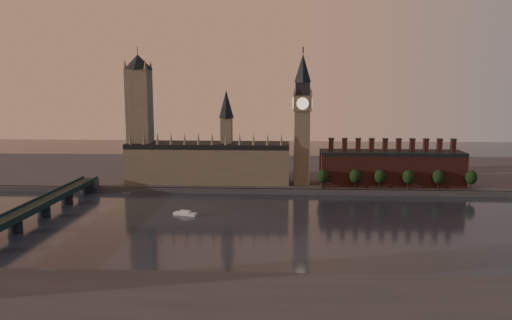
{
  "coord_description": "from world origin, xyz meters",
  "views": [
    {
      "loc": [
        -5.39,
        -280.6,
        82.7
      ],
      "look_at": [
        -23.16,
        55.0,
        31.45
      ],
      "focal_mm": 35.0,
      "sensor_mm": 36.0,
      "label": 1
    }
  ],
  "objects_px": {
    "victoria_tower": "(140,114)",
    "westminster_bridge": "(28,213)",
    "big_ben": "(302,118)",
    "river_boat": "(185,213)"
  },
  "relations": [
    {
      "from": "westminster_bridge",
      "to": "victoria_tower",
      "type": "bearing_deg",
      "value": 73.44
    },
    {
      "from": "victoria_tower",
      "to": "big_ben",
      "type": "bearing_deg",
      "value": -2.2
    },
    {
      "from": "river_boat",
      "to": "victoria_tower",
      "type": "bearing_deg",
      "value": 135.96
    },
    {
      "from": "victoria_tower",
      "to": "river_boat",
      "type": "distance_m",
      "value": 119.16
    },
    {
      "from": "westminster_bridge",
      "to": "river_boat",
      "type": "xyz_separation_m",
      "value": [
        88.11,
        28.13,
        -6.28
      ]
    },
    {
      "from": "victoria_tower",
      "to": "big_ben",
      "type": "xyz_separation_m",
      "value": [
        130.0,
        -5.0,
        -2.26
      ]
    },
    {
      "from": "big_ben",
      "to": "river_boat",
      "type": "relative_size",
      "value": 6.83
    },
    {
      "from": "victoria_tower",
      "to": "westminster_bridge",
      "type": "distance_m",
      "value": 133.21
    },
    {
      "from": "big_ben",
      "to": "westminster_bridge",
      "type": "distance_m",
      "value": 205.83
    },
    {
      "from": "big_ben",
      "to": "river_boat",
      "type": "distance_m",
      "value": 127.13
    }
  ]
}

